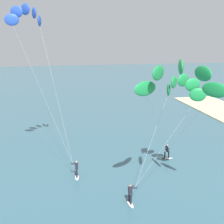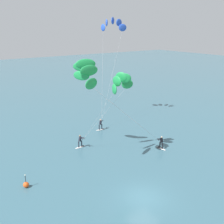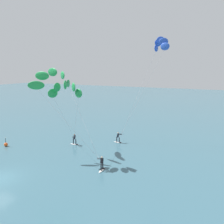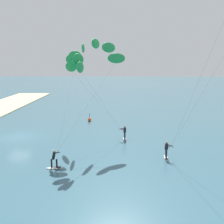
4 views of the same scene
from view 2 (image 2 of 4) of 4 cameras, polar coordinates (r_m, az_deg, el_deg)
The scene contains 5 objects.
ground_plane at distance 26.53m, azimuth 6.42°, elevation -16.90°, with size 240.00×240.00×0.00m, color #386070.
kitesurfer_nearshore at distance 30.86m, azimuth 1.37°, elevation 5.40°, with size 5.40×6.76×10.05m.
kitesurfer_mid_water at distance 45.06m, azimuth 0.03°, elevation 16.47°, with size 7.57×6.24×16.15m.
kitesurfer_far_out at distance 30.18m, azimuth -4.75°, elevation 7.55°, with size 10.95×7.04×11.51m.
marker_buoy at distance 28.81m, azimuth -17.08°, elevation -13.93°, with size 0.56×0.56×1.38m.
Camera 2 is at (-14.96, -16.19, 14.76)m, focal length 44.96 mm.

